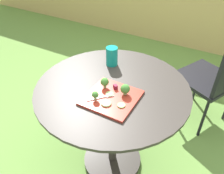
{
  "coord_description": "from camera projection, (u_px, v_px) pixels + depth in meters",
  "views": [
    {
      "loc": [
        0.53,
        -0.95,
        1.57
      ],
      "look_at": [
        0.02,
        -0.05,
        0.78
      ],
      "focal_mm": 36.75,
      "sensor_mm": 36.0,
      "label": 1
    }
  ],
  "objects": [
    {
      "name": "cucumber_slice_0",
      "position": [
        106.0,
        103.0,
        1.22
      ],
      "size": [
        0.06,
        0.06,
        0.01
      ],
      "primitive_type": "cylinder",
      "color": "#8EB766",
      "rests_on": "salad_plate"
    },
    {
      "name": "cucumber_slice_1",
      "position": [
        121.0,
        105.0,
        1.21
      ],
      "size": [
        0.04,
        0.04,
        0.01
      ],
      "primitive_type": "cylinder",
      "color": "#8EB766",
      "rests_on": "salad_plate"
    },
    {
      "name": "broccoli_floret_0",
      "position": [
        125.0,
        89.0,
        1.27
      ],
      "size": [
        0.05,
        0.05,
        0.06
      ],
      "color": "#99B770",
      "rests_on": "salad_plate"
    },
    {
      "name": "broccoli_floret_2",
      "position": [
        95.0,
        95.0,
        1.23
      ],
      "size": [
        0.04,
        0.04,
        0.05
      ],
      "color": "#99B770",
      "rests_on": "salad_plate"
    },
    {
      "name": "patio_chair",
      "position": [
        218.0,
        75.0,
        1.85
      ],
      "size": [
        0.59,
        0.59,
        0.9
      ],
      "color": "black",
      "rests_on": "ground_plane"
    },
    {
      "name": "drinking_glass",
      "position": [
        112.0,
        57.0,
        1.54
      ],
      "size": [
        0.08,
        0.08,
        0.13
      ],
      "color": "#149989",
      "rests_on": "patio_table"
    },
    {
      "name": "ground_plane",
      "position": [
        112.0,
        161.0,
        1.82
      ],
      "size": [
        12.0,
        12.0,
        0.0
      ],
      "primitive_type": "plane",
      "color": "#669342"
    },
    {
      "name": "fork",
      "position": [
        103.0,
        97.0,
        1.27
      ],
      "size": [
        0.11,
        0.13,
        0.0
      ],
      "color": "silver",
      "rests_on": "salad_plate"
    },
    {
      "name": "broccoli_floret_1",
      "position": [
        105.0,
        82.0,
        1.32
      ],
      "size": [
        0.05,
        0.05,
        0.06
      ],
      "color": "#99B770",
      "rests_on": "salad_plate"
    },
    {
      "name": "cucumber_slice_2",
      "position": [
        110.0,
        94.0,
        1.29
      ],
      "size": [
        0.04,
        0.04,
        0.01
      ],
      "primitive_type": "cylinder",
      "color": "#8EB766",
      "rests_on": "salad_plate"
    },
    {
      "name": "beet_chunk_0",
      "position": [
        115.0,
        87.0,
        1.33
      ],
      "size": [
        0.03,
        0.03,
        0.02
      ],
      "primitive_type": "cube",
      "rotation": [
        0.0,
        0.0,
        2.49
      ],
      "color": "maroon",
      "rests_on": "salad_plate"
    },
    {
      "name": "salad_plate",
      "position": [
        111.0,
        98.0,
        1.28
      ],
      "size": [
        0.28,
        0.28,
        0.01
      ],
      "primitive_type": "cube",
      "color": "#AD3323",
      "rests_on": "patio_table"
    },
    {
      "name": "patio_table",
      "position": [
        112.0,
        117.0,
        1.53
      ],
      "size": [
        0.93,
        0.93,
        0.74
      ],
      "color": "#38332D",
      "rests_on": "ground_plane"
    }
  ]
}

